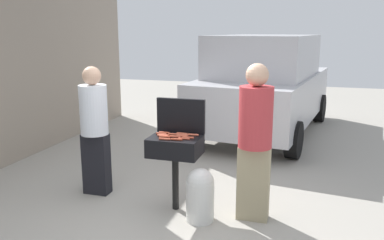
{
  "coord_description": "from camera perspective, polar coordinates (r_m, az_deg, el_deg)",
  "views": [
    {
      "loc": [
        1.53,
        -4.04,
        2.12
      ],
      "look_at": [
        0.1,
        0.75,
        1.0
      ],
      "focal_mm": 37.63,
      "sensor_mm": 36.0,
      "label": 1
    }
  ],
  "objects": [
    {
      "name": "hot_dog_14",
      "position": [
        4.72,
        -4.19,
        -2.23
      ],
      "size": [
        0.13,
        0.03,
        0.03
      ],
      "primitive_type": "cylinder",
      "rotation": [
        0.0,
        1.57,
        -0.03
      ],
      "color": "#C6593D",
      "rests_on": "bbq_grill"
    },
    {
      "name": "hot_dog_10",
      "position": [
        4.78,
        -2.66,
        -2.02
      ],
      "size": [
        0.13,
        0.04,
        0.03
      ],
      "primitive_type": "cylinder",
      "rotation": [
        0.0,
        1.57,
        0.09
      ],
      "color": "#C6593D",
      "rests_on": "bbq_grill"
    },
    {
      "name": "hot_dog_9",
      "position": [
        4.75,
        -4.02,
        -2.16
      ],
      "size": [
        0.13,
        0.03,
        0.03
      ],
      "primitive_type": "cylinder",
      "rotation": [
        0.0,
        1.57,
        -0.01
      ],
      "color": "#AD4228",
      "rests_on": "bbq_grill"
    },
    {
      "name": "hot_dog_6",
      "position": [
        4.58,
        -3.91,
        -2.71
      ],
      "size": [
        0.13,
        0.03,
        0.03
      ],
      "primitive_type": "cylinder",
      "rotation": [
        0.0,
        1.57,
        0.06
      ],
      "color": "#B74C33",
      "rests_on": "bbq_grill"
    },
    {
      "name": "hot_dog_4",
      "position": [
        4.8,
        -1.43,
        -1.95
      ],
      "size": [
        0.13,
        0.03,
        0.03
      ],
      "primitive_type": "cylinder",
      "rotation": [
        0.0,
        1.57,
        -0.05
      ],
      "color": "#C6593D",
      "rests_on": "bbq_grill"
    },
    {
      "name": "parked_minivan",
      "position": [
        8.44,
        10.38,
        4.99
      ],
      "size": [
        2.54,
        4.63,
        2.02
      ],
      "rotation": [
        0.0,
        0.0,
        3.0
      ],
      "color": "#B7B7BC",
      "rests_on": "ground"
    },
    {
      "name": "hot_dog_7",
      "position": [
        4.59,
        -1.14,
        -2.65
      ],
      "size": [
        0.13,
        0.04,
        0.03
      ],
      "primitive_type": "cylinder",
      "rotation": [
        0.0,
        1.57,
        0.09
      ],
      "color": "#B74C33",
      "rests_on": "bbq_grill"
    },
    {
      "name": "hot_dog_11",
      "position": [
        4.81,
        -4.36,
        -1.95
      ],
      "size": [
        0.13,
        0.03,
        0.03
      ],
      "primitive_type": "cylinder",
      "rotation": [
        0.0,
        1.57,
        -0.04
      ],
      "color": "#B74C33",
      "rests_on": "bbq_grill"
    },
    {
      "name": "hot_dog_8",
      "position": [
        4.75,
        0.16,
        -2.11
      ],
      "size": [
        0.13,
        0.04,
        0.03
      ],
      "primitive_type": "cylinder",
      "rotation": [
        0.0,
        1.57,
        0.1
      ],
      "color": "#C6593D",
      "rests_on": "bbq_grill"
    },
    {
      "name": "hot_dog_2",
      "position": [
        4.69,
        -1.47,
        -2.33
      ],
      "size": [
        0.13,
        0.04,
        0.03
      ],
      "primitive_type": "cylinder",
      "rotation": [
        0.0,
        1.57,
        0.08
      ],
      "color": "#B74C33",
      "rests_on": "bbq_grill"
    },
    {
      "name": "hot_dog_12",
      "position": [
        4.86,
        -3.94,
        -1.79
      ],
      "size": [
        0.13,
        0.03,
        0.03
      ],
      "primitive_type": "cylinder",
      "rotation": [
        0.0,
        1.57,
        -0.03
      ],
      "color": "#AD4228",
      "rests_on": "bbq_grill"
    },
    {
      "name": "person_right",
      "position": [
        4.49,
        8.92,
        -2.44
      ],
      "size": [
        0.37,
        0.37,
        1.78
      ],
      "rotation": [
        0.0,
        0.0,
        3.03
      ],
      "color": "gray",
      "rests_on": "ground"
    },
    {
      "name": "bbq_grill",
      "position": [
        4.74,
        -2.4,
        -4.09
      ],
      "size": [
        0.6,
        0.44,
        0.9
      ],
      "color": "black",
      "rests_on": "ground"
    },
    {
      "name": "hot_dog_3",
      "position": [
        4.67,
        -3.91,
        -2.39
      ],
      "size": [
        0.13,
        0.04,
        0.03
      ],
      "primitive_type": "cylinder",
      "rotation": [
        0.0,
        1.57,
        0.12
      ],
      "color": "#AD4228",
      "rests_on": "bbq_grill"
    },
    {
      "name": "hot_dog_13",
      "position": [
        4.74,
        -1.34,
        -2.16
      ],
      "size": [
        0.13,
        0.03,
        0.03
      ],
      "primitive_type": "cylinder",
      "rotation": [
        0.0,
        1.57,
        0.02
      ],
      "color": "#C6593D",
      "rests_on": "bbq_grill"
    },
    {
      "name": "hot_dog_0",
      "position": [
        4.67,
        -2.41,
        -2.37
      ],
      "size": [
        0.13,
        0.04,
        0.03
      ],
      "primitive_type": "cylinder",
      "rotation": [
        0.0,
        1.57,
        0.1
      ],
      "color": "#B74C33",
      "rests_on": "bbq_grill"
    },
    {
      "name": "grill_lid_open",
      "position": [
        4.85,
        -1.59,
        0.6
      ],
      "size": [
        0.6,
        0.05,
        0.42
      ],
      "primitive_type": "cube",
      "color": "black",
      "rests_on": "bbq_grill"
    },
    {
      "name": "person_left",
      "position": [
        5.32,
        -13.66,
        -0.86
      ],
      "size": [
        0.35,
        0.35,
        1.68
      ],
      "rotation": [
        0.0,
        0.0,
        0.15
      ],
      "color": "black",
      "rests_on": "ground"
    },
    {
      "name": "hot_dog_5",
      "position": [
        4.56,
        -2.22,
        -2.76
      ],
      "size": [
        0.13,
        0.04,
        0.03
      ],
      "primitive_type": "cylinder",
      "rotation": [
        0.0,
        1.57,
        0.1
      ],
      "color": "#AD4228",
      "rests_on": "bbq_grill"
    },
    {
      "name": "hot_dog_1",
      "position": [
        4.63,
        -0.57,
        -2.51
      ],
      "size": [
        0.13,
        0.04,
        0.03
      ],
      "primitive_type": "cylinder",
      "rotation": [
        0.0,
        1.57,
        0.11
      ],
      "color": "#B74C33",
      "rests_on": "bbq_grill"
    },
    {
      "name": "propane_tank",
      "position": [
        4.6,
        1.15,
        -10.4
      ],
      "size": [
        0.32,
        0.32,
        0.62
      ],
      "color": "silver",
      "rests_on": "ground"
    },
    {
      "name": "ground_plane",
      "position": [
        4.81,
        -3.81,
        -13.54
      ],
      "size": [
        24.0,
        24.0,
        0.0
      ],
      "primitive_type": "plane",
      "color": "#9E998E"
    }
  ]
}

